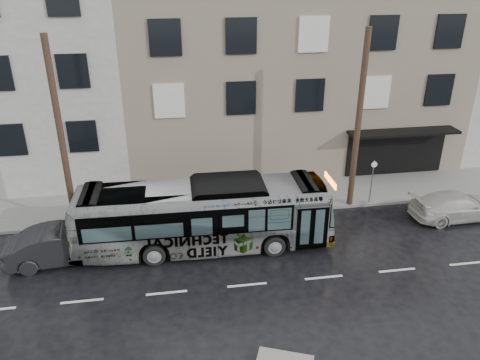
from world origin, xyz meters
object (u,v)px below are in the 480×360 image
object	(u,v)px
utility_pole_front	(358,122)
utility_pole_rear	(61,137)
white_sedan	(457,206)
bus	(203,216)
dark_sedan	(65,244)
sign_post	(372,182)

from	to	relation	value
utility_pole_front	utility_pole_rear	world-z (taller)	same
utility_pole_rear	white_sedan	distance (m)	19.34
bus	dark_sedan	world-z (taller)	bus
dark_sedan	bus	bearing A→B (deg)	-95.52
sign_post	bus	world-z (taller)	bus
sign_post	utility_pole_rear	bearing A→B (deg)	180.00
sign_post	dark_sedan	bearing A→B (deg)	-169.18
white_sedan	sign_post	bearing A→B (deg)	59.01
bus	white_sedan	bearing A→B (deg)	-85.93
white_sedan	dark_sedan	xyz separation A→B (m)	(-18.73, -0.85, 0.11)
utility_pole_rear	sign_post	world-z (taller)	utility_pole_rear
white_sedan	dark_sedan	world-z (taller)	dark_sedan
utility_pole_front	sign_post	world-z (taller)	utility_pole_front
utility_pole_front	utility_pole_rear	distance (m)	14.00
utility_pole_front	bus	bearing A→B (deg)	-161.32
white_sedan	bus	bearing A→B (deg)	90.51
utility_pole_rear	dark_sedan	xyz separation A→B (m)	(0.09, -2.87, -3.86)
bus	dark_sedan	bearing A→B (deg)	92.88
sign_post	bus	distance (m)	9.43
dark_sedan	sign_post	bearing A→B (deg)	-86.47
utility_pole_front	bus	world-z (taller)	utility_pole_front
utility_pole_rear	bus	distance (m)	7.30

